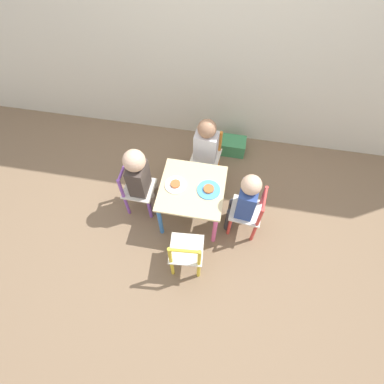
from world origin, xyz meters
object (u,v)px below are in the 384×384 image
kids_table (192,192)px  child_left (140,177)px  child_back (205,148)px  chair_yellow (186,253)px  storage_bin (232,146)px  child_right (244,200)px  chair_red (249,213)px  plate_right (209,190)px  chair_purple (137,189)px  chair_orange (206,156)px  plate_left (175,185)px

kids_table → child_left: (-0.44, 0.01, 0.11)m
child_left → child_back: size_ratio=1.03×
chair_yellow → storage_bin: 1.36m
child_right → child_back: child_back is taller
storage_bin → chair_red: bearing=-76.2°
chair_red → child_right: 0.19m
chair_yellow → plate_right: bearing=-105.8°
child_right → child_back: 0.61m
chair_purple → chair_red: bearing=-92.2°
child_right → child_left: bearing=-87.8°
kids_table → child_right: 0.44m
child_right → plate_right: (-0.29, 0.04, 0.01)m
child_left → child_right: bearing=-92.2°
child_left → chair_orange: bearing=-44.0°
kids_table → plate_left: plate_left is taller
kids_table → chair_red: (0.49, -0.05, -0.11)m
chair_purple → child_right: size_ratio=0.72×
child_left → kids_table: bearing=-90.0°
child_left → plate_left: (0.30, -0.01, -0.03)m
chair_orange → kids_table: bearing=-90.0°
chair_orange → child_left: bearing=-129.3°
chair_purple → plate_right: chair_purple is taller
kids_table → child_right: (0.43, -0.04, 0.07)m
child_back → storage_bin: size_ratio=2.66×
chair_red → plate_right: size_ratio=2.83×
chair_orange → chair_red: bearing=-44.9°
chair_purple → child_right: child_right is taller
chair_yellow → chair_red: bearing=-140.3°
plate_right → chair_red: bearing=-7.9°
child_back → storage_bin: child_back is taller
chair_orange → plate_left: chair_orange is taller
child_right → child_back: size_ratio=0.99×
chair_red → plate_left: chair_red is taller
chair_purple → plate_left: 0.40m
plate_left → storage_bin: size_ratio=0.63×
chair_orange → chair_yellow: (-0.01, -0.99, 0.00)m
chair_orange → child_right: size_ratio=0.72×
kids_table → storage_bin: 0.92m
plate_left → chair_red: bearing=-4.5°
child_back → child_left: bearing=-132.8°
child_back → plate_right: (0.09, -0.43, -0.00)m
plate_left → kids_table: bearing=-0.0°
chair_orange → chair_yellow: same height
storage_bin → chair_purple: bearing=-133.4°
chair_red → child_left: size_ratio=0.69×
chair_purple → chair_yellow: (0.54, -0.50, 0.00)m
chair_yellow → child_right: bearing=-135.7°
chair_orange → storage_bin: 0.45m
chair_purple → child_right: (0.93, -0.05, 0.18)m
chair_yellow → child_left: size_ratio=0.69×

